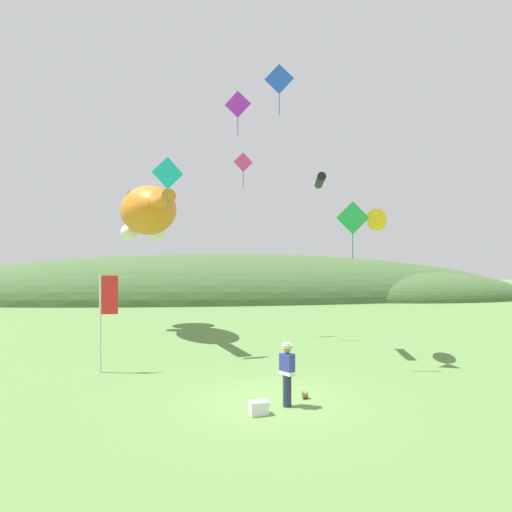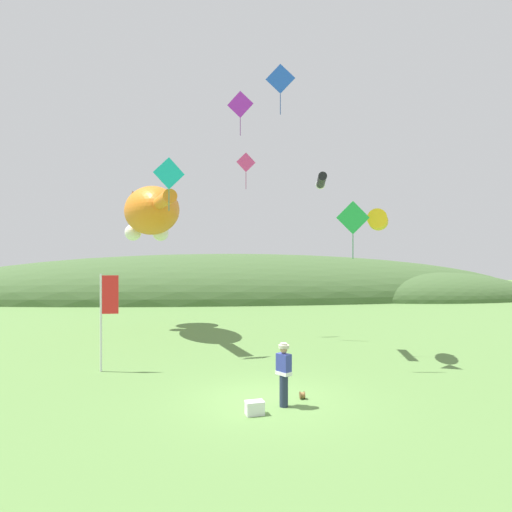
{
  "view_description": "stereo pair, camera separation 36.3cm",
  "coord_description": "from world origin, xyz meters",
  "px_view_note": "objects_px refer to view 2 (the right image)",
  "views": [
    {
      "loc": [
        -2.05,
        -13.1,
        4.23
      ],
      "look_at": [
        0.0,
        4.0,
        4.2
      ],
      "focal_mm": 32.0,
      "sensor_mm": 36.0,
      "label": 1
    },
    {
      "loc": [
        -1.68,
        -13.14,
        4.23
      ],
      "look_at": [
        0.0,
        4.0,
        4.2
      ],
      "focal_mm": 32.0,
      "sensor_mm": 36.0,
      "label": 2
    }
  ],
  "objects_px": {
    "kite_giant_cat": "(150,212)",
    "kite_diamond_blue": "(280,79)",
    "kite_fish_windsock": "(378,221)",
    "festival_attendant": "(284,373)",
    "kite_tube_streamer": "(321,181)",
    "kite_diamond_teal": "(169,174)",
    "kite_diamond_pink": "(246,163)",
    "kite_spool": "(302,395)",
    "kite_diamond_violet": "(240,105)",
    "festival_banner_pole": "(106,308)",
    "kite_diamond_green": "(353,218)",
    "picnic_cooler": "(255,408)"
  },
  "relations": [
    {
      "from": "kite_diamond_pink",
      "to": "kite_spool",
      "type": "bearing_deg",
      "value": -85.54
    },
    {
      "from": "kite_giant_cat",
      "to": "kite_fish_windsock",
      "type": "distance_m",
      "value": 12.8
    },
    {
      "from": "festival_attendant",
      "to": "picnic_cooler",
      "type": "bearing_deg",
      "value": -147.34
    },
    {
      "from": "picnic_cooler",
      "to": "festival_attendant",
      "type": "bearing_deg",
      "value": 32.66
    },
    {
      "from": "picnic_cooler",
      "to": "kite_spool",
      "type": "bearing_deg",
      "value": 37.81
    },
    {
      "from": "kite_fish_windsock",
      "to": "kite_diamond_pink",
      "type": "bearing_deg",
      "value": 129.96
    },
    {
      "from": "kite_fish_windsock",
      "to": "kite_diamond_violet",
      "type": "distance_m",
      "value": 9.63
    },
    {
      "from": "festival_attendant",
      "to": "kite_diamond_violet",
      "type": "xyz_separation_m",
      "value": [
        -0.55,
        10.52,
        10.92
      ]
    },
    {
      "from": "picnic_cooler",
      "to": "festival_banner_pole",
      "type": "bearing_deg",
      "value": 134.76
    },
    {
      "from": "picnic_cooler",
      "to": "kite_diamond_pink",
      "type": "bearing_deg",
      "value": 86.76
    },
    {
      "from": "kite_diamond_teal",
      "to": "kite_spool",
      "type": "bearing_deg",
      "value": -54.64
    },
    {
      "from": "kite_diamond_violet",
      "to": "kite_tube_streamer",
      "type": "bearing_deg",
      "value": -48.88
    },
    {
      "from": "kite_tube_streamer",
      "to": "kite_diamond_teal",
      "type": "bearing_deg",
      "value": 179.04
    },
    {
      "from": "kite_giant_cat",
      "to": "kite_diamond_pink",
      "type": "height_order",
      "value": "kite_diamond_pink"
    },
    {
      "from": "kite_fish_windsock",
      "to": "festival_attendant",
      "type": "bearing_deg",
      "value": -131.16
    },
    {
      "from": "kite_tube_streamer",
      "to": "kite_diamond_pink",
      "type": "height_order",
      "value": "kite_diamond_pink"
    },
    {
      "from": "kite_spool",
      "to": "kite_diamond_violet",
      "type": "distance_m",
      "value": 15.42
    },
    {
      "from": "kite_spool",
      "to": "kite_giant_cat",
      "type": "distance_m",
      "value": 15.35
    },
    {
      "from": "festival_banner_pole",
      "to": "kite_diamond_green",
      "type": "height_order",
      "value": "kite_diamond_green"
    },
    {
      "from": "kite_tube_streamer",
      "to": "kite_diamond_teal",
      "type": "height_order",
      "value": "kite_diamond_teal"
    },
    {
      "from": "festival_banner_pole",
      "to": "kite_diamond_pink",
      "type": "xyz_separation_m",
      "value": [
        5.65,
        6.95,
        6.8
      ]
    },
    {
      "from": "festival_attendant",
      "to": "kite_giant_cat",
      "type": "distance_m",
      "value": 15.3
    },
    {
      "from": "festival_banner_pole",
      "to": "kite_giant_cat",
      "type": "distance_m",
      "value": 9.7
    },
    {
      "from": "festival_banner_pole",
      "to": "kite_diamond_pink",
      "type": "height_order",
      "value": "kite_diamond_pink"
    },
    {
      "from": "kite_diamond_teal",
      "to": "kite_giant_cat",
      "type": "bearing_deg",
      "value": 104.54
    },
    {
      "from": "kite_spool",
      "to": "kite_diamond_green",
      "type": "xyz_separation_m",
      "value": [
        2.52,
        3.12,
        5.48
      ]
    },
    {
      "from": "kite_diamond_teal",
      "to": "kite_diamond_green",
      "type": "relative_size",
      "value": 1.06
    },
    {
      "from": "kite_diamond_pink",
      "to": "kite_diamond_teal",
      "type": "height_order",
      "value": "kite_diamond_pink"
    },
    {
      "from": "kite_spool",
      "to": "kite_diamond_violet",
      "type": "height_order",
      "value": "kite_diamond_violet"
    },
    {
      "from": "festival_attendant",
      "to": "festival_banner_pole",
      "type": "bearing_deg",
      "value": 142.66
    },
    {
      "from": "picnic_cooler",
      "to": "kite_fish_windsock",
      "type": "relative_size",
      "value": 0.19
    },
    {
      "from": "kite_diamond_blue",
      "to": "kite_diamond_pink",
      "type": "bearing_deg",
      "value": 104.03
    },
    {
      "from": "kite_tube_streamer",
      "to": "kite_fish_windsock",
      "type": "bearing_deg",
      "value": -32.25
    },
    {
      "from": "festival_attendant",
      "to": "kite_diamond_green",
      "type": "distance_m",
      "value": 6.75
    },
    {
      "from": "festival_attendant",
      "to": "kite_diamond_teal",
      "type": "xyz_separation_m",
      "value": [
        -3.79,
        6.88,
        6.71
      ]
    },
    {
      "from": "kite_giant_cat",
      "to": "kite_diamond_blue",
      "type": "distance_m",
      "value": 10.35
    },
    {
      "from": "kite_diamond_teal",
      "to": "picnic_cooler",
      "type": "bearing_deg",
      "value": -68.56
    },
    {
      "from": "festival_attendant",
      "to": "kite_tube_streamer",
      "type": "relative_size",
      "value": 0.77
    },
    {
      "from": "kite_fish_windsock",
      "to": "kite_tube_streamer",
      "type": "xyz_separation_m",
      "value": [
        -2.05,
        1.29,
        1.82
      ]
    },
    {
      "from": "kite_fish_windsock",
      "to": "kite_tube_streamer",
      "type": "distance_m",
      "value": 3.03
    },
    {
      "from": "picnic_cooler",
      "to": "kite_diamond_blue",
      "type": "bearing_deg",
      "value": 76.22
    },
    {
      "from": "festival_attendant",
      "to": "picnic_cooler",
      "type": "relative_size",
      "value": 3.29
    },
    {
      "from": "kite_giant_cat",
      "to": "kite_diamond_teal",
      "type": "distance_m",
      "value": 6.56
    },
    {
      "from": "kite_diamond_pink",
      "to": "kite_diamond_blue",
      "type": "xyz_separation_m",
      "value": [
        1.14,
        -4.56,
        2.7
      ]
    },
    {
      "from": "festival_banner_pole",
      "to": "kite_giant_cat",
      "type": "xyz_separation_m",
      "value": [
        0.43,
        8.68,
        4.3
      ]
    },
    {
      "from": "kite_spool",
      "to": "kite_diamond_green",
      "type": "bearing_deg",
      "value": 51.02
    },
    {
      "from": "festival_banner_pole",
      "to": "kite_tube_streamer",
      "type": "relative_size",
      "value": 1.54
    },
    {
      "from": "picnic_cooler",
      "to": "kite_diamond_blue",
      "type": "distance_m",
      "value": 13.91
    },
    {
      "from": "kite_fish_windsock",
      "to": "festival_banner_pole",
      "type": "bearing_deg",
      "value": -174.54
    },
    {
      "from": "festival_attendant",
      "to": "picnic_cooler",
      "type": "xyz_separation_m",
      "value": [
        -0.87,
        -0.56,
        -0.77
      ]
    }
  ]
}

